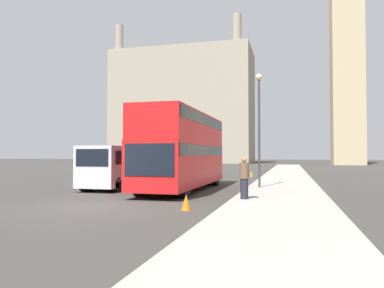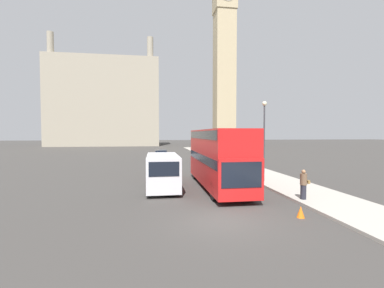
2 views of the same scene
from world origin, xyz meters
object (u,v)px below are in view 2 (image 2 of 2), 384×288
at_px(clock_tower, 224,48).
at_px(street_lamp, 264,130).
at_px(white_van, 163,171).
at_px(red_double_decker_bus, 218,155).
at_px(pedestrian, 304,184).
at_px(parked_sedan, 161,155).

relative_size(clock_tower, street_lamp, 9.21).
relative_size(clock_tower, white_van, 10.79).
distance_m(red_double_decker_bus, pedestrian, 6.21).
bearing_deg(pedestrian, red_double_decker_bus, 130.43).
bearing_deg(parked_sedan, clock_tower, 62.06).
height_order(street_lamp, parked_sedan, street_lamp).
distance_m(pedestrian, parked_sedan, 26.27).
xyz_separation_m(street_lamp, parked_sedan, (-7.71, 19.38, -3.59)).
height_order(pedestrian, street_lamp, street_lamp).
bearing_deg(clock_tower, red_double_decker_bus, -105.85).
bearing_deg(clock_tower, street_lamp, -102.36).
bearing_deg(clock_tower, parked_sedan, -117.94).
xyz_separation_m(clock_tower, parked_sedan, (-20.38, -38.43, -29.36)).
height_order(red_double_decker_bus, white_van, red_double_decker_bus).
xyz_separation_m(pedestrian, street_lamp, (0.15, 5.78, 3.26)).
xyz_separation_m(red_double_decker_bus, pedestrian, (3.93, -4.61, -1.36)).
relative_size(red_double_decker_bus, pedestrian, 6.09).
bearing_deg(white_van, red_double_decker_bus, 3.68).
bearing_deg(red_double_decker_bus, white_van, -176.32).
bearing_deg(red_double_decker_bus, street_lamp, 16.00).
relative_size(street_lamp, parked_sedan, 1.43).
height_order(clock_tower, pedestrian, clock_tower).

